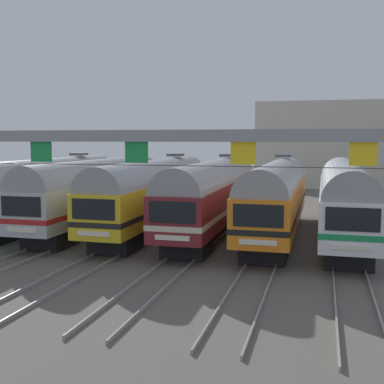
{
  "coord_description": "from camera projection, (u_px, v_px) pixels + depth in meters",
  "views": [
    {
      "loc": [
        8.85,
        -31.03,
        6.11
      ],
      "look_at": [
        -0.09,
        2.66,
        2.4
      ],
      "focal_mm": 46.25,
      "sensor_mm": 36.0,
      "label": 1
    }
  ],
  "objects": [
    {
      "name": "commuter_train_yellow",
      "position": [
        154.0,
        191.0,
        32.96
      ],
      "size": [
        2.88,
        18.06,
        5.05
      ],
      "color": "gold",
      "rests_on": "ground"
    },
    {
      "name": "commuter_train_maroon",
      "position": [
        213.0,
        193.0,
        31.93
      ],
      "size": [
        2.88,
        18.06,
        5.05
      ],
      "color": "maroon",
      "rests_on": "ground"
    },
    {
      "name": "commuter_train_orange",
      "position": [
        277.0,
        195.0,
        30.89
      ],
      "size": [
        2.88,
        18.06,
        5.05
      ],
      "color": "orange",
      "rests_on": "ground"
    },
    {
      "name": "commuter_train_stainless",
      "position": [
        98.0,
        190.0,
        34.0
      ],
      "size": [
        2.88,
        18.06,
        4.77
      ],
      "color": "#B2B5BA",
      "rests_on": "ground"
    },
    {
      "name": "commuter_train_white",
      "position": [
        344.0,
        196.0,
        29.85
      ],
      "size": [
        2.88,
        18.06,
        4.77
      ],
      "color": "white",
      "rests_on": "ground"
    },
    {
      "name": "commuter_train_green",
      "position": [
        46.0,
        188.0,
        35.04
      ],
      "size": [
        2.88,
        18.06,
        5.05
      ],
      "color": "#236B42",
      "rests_on": "ground"
    },
    {
      "name": "catenary_gantry",
      "position": [
        88.0,
        159.0,
        19.19
      ],
      "size": [
        25.53,
        0.44,
        6.97
      ],
      "color": "gray",
      "rests_on": "ground"
    },
    {
      "name": "ground_plane",
      "position": [
        183.0,
        232.0,
        32.73
      ],
      "size": [
        160.0,
        160.0,
        0.0
      ],
      "primitive_type": "plane",
      "color": "#5B564F"
    },
    {
      "name": "maintenance_building",
      "position": [
        357.0,
        145.0,
        64.03
      ],
      "size": [
        25.29,
        10.0,
        10.86
      ],
      "primitive_type": "cube",
      "color": "beige",
      "rests_on": "ground"
    },
    {
      "name": "track_bed",
      "position": [
        230.0,
        201.0,
        49.06
      ],
      "size": [
        21.8,
        70.0,
        0.15
      ],
      "color": "gray",
      "rests_on": "ground"
    }
  ]
}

